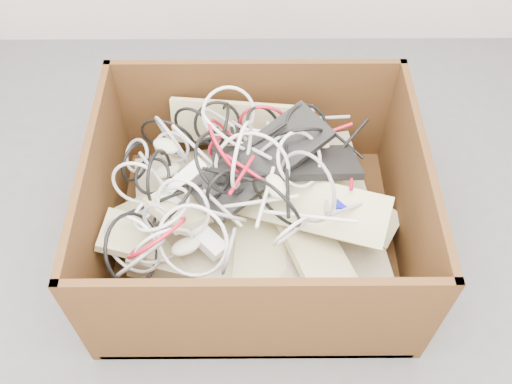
{
  "coord_description": "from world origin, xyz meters",
  "views": [
    {
      "loc": [
        0.05,
        -0.9,
        1.83
      ],
      "look_at": [
        0.05,
        0.27,
        0.3
      ],
      "focal_mm": 39.22,
      "sensor_mm": 36.0,
      "label": 1
    }
  ],
  "objects_px": {
    "cardboard_box": "(252,223)",
    "power_strip_left": "(173,190)",
    "vga_plug": "(343,204)",
    "power_strip_right": "(189,223)"
  },
  "relations": [
    {
      "from": "cardboard_box",
      "to": "power_strip_left",
      "type": "xyz_separation_m",
      "value": [
        -0.26,
        -0.01,
        0.21
      ]
    },
    {
      "from": "vga_plug",
      "to": "power_strip_left",
      "type": "bearing_deg",
      "value": -179.33
    },
    {
      "from": "power_strip_left",
      "to": "cardboard_box",
      "type": "bearing_deg",
      "value": -38.68
    },
    {
      "from": "power_strip_left",
      "to": "vga_plug",
      "type": "bearing_deg",
      "value": -45.68
    },
    {
      "from": "power_strip_left",
      "to": "power_strip_right",
      "type": "xyz_separation_m",
      "value": [
        0.06,
        -0.12,
        -0.03
      ]
    },
    {
      "from": "cardboard_box",
      "to": "power_strip_right",
      "type": "distance_m",
      "value": 0.3
    },
    {
      "from": "power_strip_left",
      "to": "power_strip_right",
      "type": "relative_size",
      "value": 0.91
    },
    {
      "from": "power_strip_left",
      "to": "power_strip_right",
      "type": "bearing_deg",
      "value": -103.86
    },
    {
      "from": "power_strip_right",
      "to": "cardboard_box",
      "type": "bearing_deg",
      "value": 74.62
    },
    {
      "from": "cardboard_box",
      "to": "vga_plug",
      "type": "distance_m",
      "value": 0.37
    }
  ]
}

